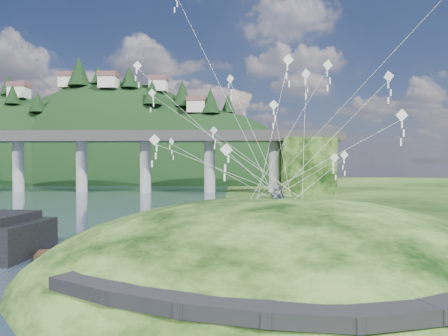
{
  "coord_description": "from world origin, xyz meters",
  "views": [
    {
      "loc": [
        4.77,
        -25.36,
        7.55
      ],
      "look_at": [
        4.0,
        6.0,
        7.0
      ],
      "focal_mm": 32.0,
      "sensor_mm": 36.0,
      "label": 1
    }
  ],
  "objects": [
    {
      "name": "wooden_dock",
      "position": [
        -3.76,
        6.33,
        0.42
      ],
      "size": [
        13.55,
        5.88,
        0.96
      ],
      "color": "#322114",
      "rests_on": "ground"
    },
    {
      "name": "ground",
      "position": [
        0.0,
        0.0,
        0.0
      ],
      "size": [
        320.0,
        320.0,
        0.0
      ],
      "primitive_type": "plane",
      "color": "black",
      "rests_on": "ground"
    },
    {
      "name": "grass_hill",
      "position": [
        8.0,
        2.0,
        -1.5
      ],
      "size": [
        36.0,
        32.0,
        13.0
      ],
      "color": "black",
      "rests_on": "ground"
    },
    {
      "name": "bridge",
      "position": [
        -26.46,
        70.07,
        9.7
      ],
      "size": [
        160.0,
        11.0,
        15.0
      ],
      "color": "#2D2B2B",
      "rests_on": "ground"
    },
    {
      "name": "footpath",
      "position": [
        7.46,
        -9.74,
        2.08
      ],
      "size": [
        22.29,
        5.84,
        0.83
      ],
      "color": "black",
      "rests_on": "ground"
    },
    {
      "name": "kite_swarm",
      "position": [
        8.14,
        5.06,
        12.33
      ],
      "size": [
        19.93,
        17.22,
        16.54
      ],
      "color": "silver",
      "rests_on": "ground"
    },
    {
      "name": "kite_flyers",
      "position": [
        7.8,
        1.8,
        5.79
      ],
      "size": [
        1.06,
        0.65,
        1.6
      ],
      "color": "#272A34",
      "rests_on": "ground"
    },
    {
      "name": "far_ridge",
      "position": [
        -43.58,
        122.17,
        -7.44
      ],
      "size": [
        153.0,
        70.0,
        94.5
      ],
      "color": "black",
      "rests_on": "ground"
    }
  ]
}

